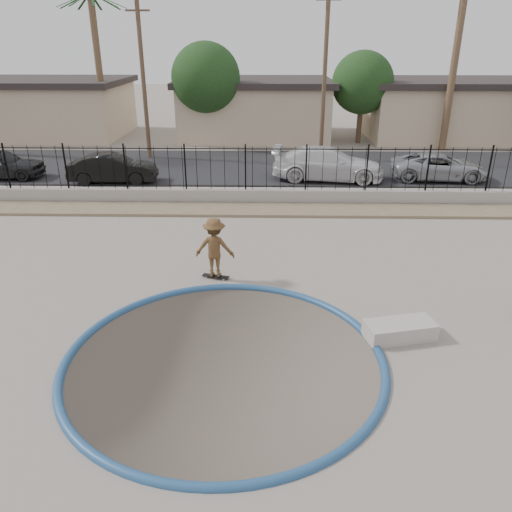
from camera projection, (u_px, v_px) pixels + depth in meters
The scene contains 22 objects.
ground at pixel (247, 215), 23.20m from camera, with size 120.00×120.00×2.20m, color slate.
bowl_pit at pixel (225, 359), 10.84m from camera, with size 6.84×6.84×1.80m, color #4E423C, non-canonical shape.
coping_ring at pixel (225, 359), 10.84m from camera, with size 7.04×7.04×0.20m, color navy.
rock_strip at pixel (245, 210), 20.18m from camera, with size 42.00×1.60×0.11m, color #8C795B.
retaining_wall at pixel (246, 196), 21.09m from camera, with size 42.00×0.45×0.60m, color #A2998E.
fence at pixel (246, 168), 20.61m from camera, with size 40.00×0.04×1.80m.
street at pixel (251, 166), 27.34m from camera, with size 90.00×8.00×0.04m, color black.
house_west at pixel (45, 107), 35.58m from camera, with size 11.60×8.60×3.90m.
house_center at pixel (255, 108), 35.28m from camera, with size 10.60×8.60×3.90m.
house_east at pixel (454, 108), 34.99m from camera, with size 12.60×8.60×3.90m.
palm_mid at pixel (95, 34), 31.31m from camera, with size 2.30×2.30×9.30m.
palm_right at pixel (460, 22), 28.77m from camera, with size 2.30×2.30×10.30m.
utility_pole_left at pixel (143, 73), 27.43m from camera, with size 1.70×0.24×9.00m.
utility_pole_mid at pixel (325, 68), 27.13m from camera, with size 1.70×0.24×9.50m.
street_tree_left at pixel (206, 78), 31.25m from camera, with size 4.32×4.32×6.36m.
street_tree_mid at pixel (362, 83), 32.10m from camera, with size 3.96×3.96×5.83m.
skater at pixel (215, 251), 14.18m from camera, with size 1.12×0.64×1.73m, color brown.
skateboard at pixel (216, 276), 14.50m from camera, with size 0.82×0.40×0.07m.
concrete_ledge at pixel (400, 330), 11.54m from camera, with size 1.60×0.70×0.40m, color #A9A295.
car_b at pixel (113, 168), 23.90m from camera, with size 1.44×4.14×1.36m, color black.
car_c at pixel (328, 164), 24.35m from camera, with size 2.19×5.40×1.57m, color silver.
car_d at pixel (439, 167), 24.40m from camera, with size 2.13×4.62×1.28m, color #999CA2.
Camera 1 is at (0.88, -10.04, 6.37)m, focal length 35.00 mm.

